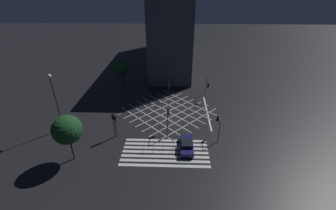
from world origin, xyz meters
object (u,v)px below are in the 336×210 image
Objects in this scene: street_lamp_east at (53,90)px; street_tree_near at (67,130)px; traffic_light_sw_cross at (113,121)px; traffic_light_se_cross at (218,123)px; street_tree_far at (122,67)px; traffic_light_median_north at (169,86)px; traffic_light_median_south at (168,117)px; traffic_light_sw_main at (116,122)px; waiting_car at (187,145)px; traffic_light_ne_cross at (207,85)px; street_lamp_west at (152,56)px.

street_tree_near is at bearing -56.22° from street_lamp_east.
traffic_light_se_cross is at bearing -88.40° from traffic_light_sw_cross.
traffic_light_se_cross is at bearing 15.27° from street_tree_near.
traffic_light_median_north is at bearing -29.07° from street_tree_far.
street_lamp_east is at bearing 88.47° from traffic_light_median_south.
traffic_light_sw_main is 0.82× the size of waiting_car.
traffic_light_median_north is at bearing -88.60° from traffic_light_ne_cross.
traffic_light_sw_main is 0.89× the size of traffic_light_sw_cross.
street_tree_near is (-12.49, -19.20, 2.30)m from traffic_light_median_north.
street_tree_far is (-10.96, 6.09, 1.79)m from traffic_light_median_north.
traffic_light_sw_cross is 8.32m from traffic_light_median_south.
street_lamp_east is at bearing 86.86° from traffic_light_se_cross.
traffic_light_sw_cross is at bearing -99.32° from street_lamp_west.
street_lamp_west is 1.60× the size of street_tree_far.
traffic_light_se_cross reaches higher than waiting_car.
traffic_light_median_north is at bearing 60.82° from traffic_light_sw_main.
traffic_light_sw_main is at bearing -9.60° from street_lamp_east.
street_tree_far is at bearing -119.07° from traffic_light_median_north.
traffic_light_sw_cross is at bearing 91.60° from traffic_light_se_cross.
traffic_light_median_north is at bearing 56.96° from street_tree_near.
street_lamp_west is at bearing -9.32° from traffic_light_sw_cross.
traffic_light_ne_cross is 19.76m from street_tree_far.
traffic_light_median_north is 0.74× the size of waiting_car.
street_lamp_east is at bearing 170.40° from traffic_light_sw_main.
traffic_light_median_south is 17.82m from street_lamp_east.
street_lamp_east reaches higher than traffic_light_sw_cross.
traffic_light_median_north is 15.89m from traffic_light_sw_main.
traffic_light_median_south is 0.42× the size of street_lamp_west.
traffic_light_se_cross is (7.83, -13.65, 0.08)m from traffic_light_median_north.
traffic_light_ne_cross is 0.83× the size of waiting_car.
street_tree_far reaches higher than traffic_light_sw_main.
traffic_light_median_south is at bearing 26.96° from street_tree_near.
traffic_light_median_south reaches higher than traffic_light_sw_main.
traffic_light_sw_cross is (-8.01, -14.10, 0.47)m from traffic_light_median_north.
traffic_light_sw_main is 20.29m from street_tree_far.
street_tree_far is at bearing 86.54° from street_tree_near.
waiting_car is (7.35, -25.05, -5.70)m from street_lamp_west.
waiting_car is at bearing -73.64° from street_lamp_west.
traffic_light_se_cross is 0.53× the size of street_tree_near.
traffic_light_sw_cross is 1.18× the size of traffic_light_se_cross.
traffic_light_ne_cross is 1.06× the size of traffic_light_se_cross.
street_lamp_east is at bearing 78.12° from waiting_car.
traffic_light_sw_cross is at bearing 48.75° from street_tree_near.
street_tree_near reaches higher than traffic_light_median_south.
street_tree_near is (-8.19, -27.73, -1.47)m from street_lamp_west.
street_lamp_east is 21.63m from waiting_car.
waiting_car is (2.86, -3.78, -2.37)m from traffic_light_median_south.
traffic_light_sw_main is 10.51m from street_lamp_east.
traffic_light_median_south is (8.21, 1.35, -0.04)m from traffic_light_sw_cross.
traffic_light_ne_cross is at bearing -15.95° from waiting_car.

